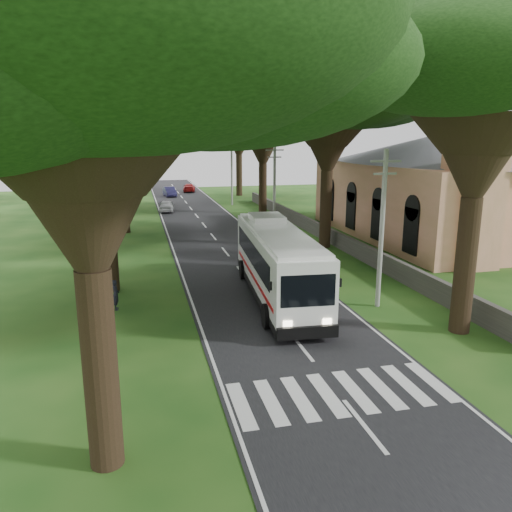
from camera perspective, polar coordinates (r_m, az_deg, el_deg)
name	(u,v)px	position (r m, az deg, el deg)	size (l,w,h in m)	color
ground	(318,368)	(19.57, 7.07, -12.60)	(140.00, 140.00, 0.00)	#174212
road	(215,239)	(42.74, -4.69, 1.94)	(8.00, 120.00, 0.04)	black
crosswalk	(338,394)	(17.92, 9.38, -15.28)	(8.00, 3.00, 0.01)	silver
property_wall	(319,230)	(43.94, 7.19, 2.98)	(0.35, 50.00, 1.20)	#383533
church	(429,181)	(45.16, 19.17, 8.15)	(14.00, 24.00, 11.60)	tan
pole_near	(382,227)	(25.72, 14.19, 3.27)	(1.60, 0.24, 8.00)	gray
pole_mid	(274,187)	(44.24, 2.12, 7.83)	(1.60, 0.24, 8.00)	gray
pole_far	(232,172)	(63.66, -2.79, 9.58)	(1.60, 0.24, 8.00)	gray
tree_l_near	(73,28)	(12.65, -20.17, 23.24)	(14.34, 14.34, 14.04)	black
tree_l_mida	(98,89)	(28.54, -17.64, 17.76)	(15.35, 15.35, 14.32)	black
tree_l_midb	(117,99)	(46.50, -15.59, 16.88)	(14.81, 14.81, 14.92)	black
tree_l_far	(112,99)	(64.57, -16.10, 16.87)	(13.99, 13.99, 16.02)	black
tree_r_near	(488,40)	(23.31, 25.01, 21.42)	(13.63, 13.63, 15.32)	black
tree_r_mida	(330,86)	(39.28, 8.42, 18.66)	(16.32, 16.32, 15.71)	black
tree_r_midb	(263,111)	(56.19, 0.81, 16.28)	(13.82, 13.82, 14.32)	black
tree_r_far	(239,112)	(73.97, -2.00, 16.15)	(15.85, 15.85, 15.38)	black
coach_bus	(277,262)	(26.78, 2.42, -0.65)	(3.72, 12.91, 3.76)	white
distant_car_a	(167,206)	(58.93, -10.18, 5.67)	(1.61, 4.00, 1.36)	#B3B4B8
distant_car_b	(170,192)	(74.13, -9.84, 7.27)	(1.44, 4.13, 1.36)	navy
distant_car_c	(189,188)	(79.82, -7.65, 7.75)	(1.78, 4.38, 1.27)	maroon
pedestrian	(116,295)	(26.23, -15.74, -4.29)	(0.57, 0.37, 1.56)	black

